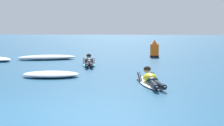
# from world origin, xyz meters

# --- Properties ---
(ground_plane) EXTENTS (120.00, 120.00, 0.00)m
(ground_plane) POSITION_xyz_m (0.00, 10.00, 0.00)
(ground_plane) COLOR #235B84
(surfer_near) EXTENTS (1.03, 2.59, 0.54)m
(surfer_near) POSITION_xyz_m (2.28, 3.87, 0.14)
(surfer_near) COLOR white
(surfer_near) RESTS_ON ground
(surfer_far) EXTENTS (0.99, 2.59, 0.55)m
(surfer_far) POSITION_xyz_m (-0.44, 8.55, 0.14)
(surfer_far) COLOR #2DB2D1
(surfer_far) RESTS_ON ground
(whitewater_mid_right) EXTENTS (3.16, 2.05, 0.25)m
(whitewater_mid_right) POSITION_xyz_m (-3.14, 11.09, 0.12)
(whitewater_mid_right) COLOR white
(whitewater_mid_right) RESTS_ON ground
(whitewater_back) EXTENTS (2.01, 1.31, 0.19)m
(whitewater_back) POSITION_xyz_m (-1.09, 5.07, 0.09)
(whitewater_back) COLOR white
(whitewater_back) RESTS_ON ground
(channel_marker_buoy) EXTENTS (0.50, 0.50, 0.98)m
(channel_marker_buoy) POSITION_xyz_m (2.42, 13.04, 0.39)
(channel_marker_buoy) COLOR #EA5B0F
(channel_marker_buoy) RESTS_ON ground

